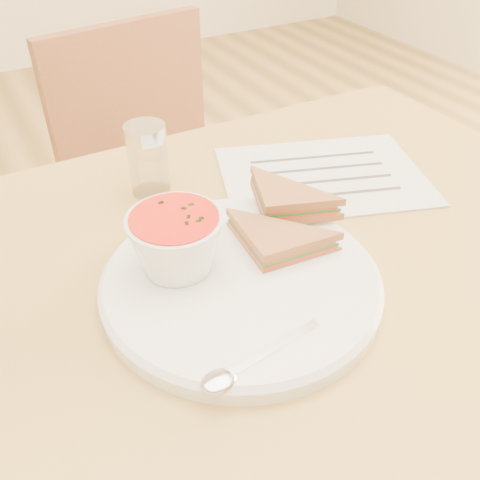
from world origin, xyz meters
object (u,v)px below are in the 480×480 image
dining_table (249,442)px  plate (241,283)px  soup_bowl (176,245)px  condiment_shaker (148,160)px  chair_far (180,229)px

dining_table → plate: 0.39m
plate → soup_bowl: 0.08m
condiment_shaker → soup_bowl: bearing=-102.5°
plate → soup_bowl: soup_bowl is taller
chair_far → condiment_shaker: size_ratio=8.45×
chair_far → condiment_shaker: 0.52m
dining_table → chair_far: chair_far is taller
dining_table → plate: bearing=-136.6°
condiment_shaker → dining_table: bearing=-77.7°
dining_table → chair_far: 0.54m
dining_table → condiment_shaker: bearing=102.3°
soup_bowl → condiment_shaker: bearing=77.5°
condiment_shaker → plate: bearing=-87.0°
chair_far → plate: bearing=65.4°
soup_bowl → condiment_shaker: size_ratio=1.03×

